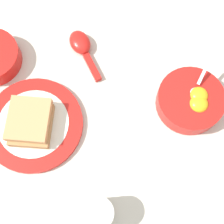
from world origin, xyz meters
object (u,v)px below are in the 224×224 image
(egg_bowl, at_px, (191,100))
(toast_sandwich, at_px, (30,122))
(soup_spoon, at_px, (82,46))
(toast_plate, at_px, (34,124))
(drinking_cup, at_px, (98,213))

(egg_bowl, height_order, toast_sandwich, egg_bowl)
(toast_sandwich, bearing_deg, soup_spoon, -149.42)
(toast_sandwich, xyz_separation_m, soup_spoon, (-0.19, -0.11, -0.02))
(toast_plate, relative_size, toast_sandwich, 1.60)
(egg_bowl, bearing_deg, toast_plate, -24.00)
(egg_bowl, bearing_deg, drinking_cup, 17.83)
(toast_plate, distance_m, soup_spoon, 0.22)
(toast_sandwich, height_order, soup_spoon, toast_sandwich)
(toast_sandwich, distance_m, drinking_cup, 0.24)
(toast_sandwich, xyz_separation_m, drinking_cup, (-0.03, 0.24, 0.01))
(soup_spoon, bearing_deg, toast_sandwich, 30.58)
(toast_sandwich, distance_m, soup_spoon, 0.23)
(soup_spoon, bearing_deg, toast_plate, 30.51)
(toast_plate, bearing_deg, drinking_cup, 95.83)
(toast_sandwich, bearing_deg, toast_plate, -145.60)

